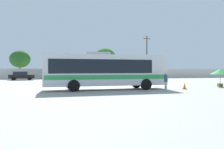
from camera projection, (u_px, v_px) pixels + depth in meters
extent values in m
plane|color=#A3A099|center=(98.00, 83.00, 32.84)|extent=(300.00, 300.00, 0.00)
cube|color=beige|center=(87.00, 74.00, 47.52)|extent=(80.00, 0.30, 2.04)
cube|color=silver|center=(106.00, 70.00, 21.84)|extent=(11.59, 3.17, 2.83)
cube|color=black|center=(100.00, 66.00, 21.68)|extent=(9.53, 3.09, 1.25)
cube|color=green|center=(106.00, 77.00, 21.85)|extent=(11.36, 3.18, 0.40)
cube|color=#19212D|center=(161.00, 65.00, 23.37)|extent=(0.16, 2.29, 1.47)
cube|color=green|center=(161.00, 81.00, 23.41)|extent=(0.20, 2.50, 0.68)
cube|color=#B2B2B2|center=(97.00, 54.00, 21.58)|extent=(2.27, 1.52, 0.24)
cylinder|color=black|center=(136.00, 83.00, 24.00)|extent=(1.05, 0.36, 1.04)
cylinder|color=black|center=(146.00, 84.00, 21.64)|extent=(1.05, 0.36, 1.04)
cylinder|color=black|center=(71.00, 84.00, 22.21)|extent=(1.05, 0.36, 1.04)
cylinder|color=black|center=(74.00, 86.00, 19.85)|extent=(1.05, 0.36, 1.04)
cylinder|color=silver|center=(165.00, 86.00, 21.17)|extent=(0.15, 0.15, 0.79)
cylinder|color=silver|center=(166.00, 86.00, 21.03)|extent=(0.15, 0.15, 0.79)
cylinder|color=#33476B|center=(166.00, 78.00, 21.08)|extent=(0.36, 0.36, 0.62)
sphere|color=tan|center=(166.00, 74.00, 21.07)|extent=(0.21, 0.21, 0.21)
cylinder|color=yellow|center=(166.00, 73.00, 21.07)|extent=(0.22, 0.22, 0.06)
cylinder|color=gray|center=(220.00, 78.00, 25.59)|extent=(0.05, 0.05, 1.93)
cone|color=green|center=(220.00, 72.00, 25.57)|extent=(2.17, 2.17, 0.60)
cube|color=brown|center=(220.00, 85.00, 25.61)|extent=(0.51, 0.51, 0.36)
cube|color=black|center=(22.00, 76.00, 41.28)|extent=(4.38, 2.03, 0.66)
cube|color=black|center=(21.00, 73.00, 41.21)|extent=(2.45, 1.78, 0.54)
cylinder|color=black|center=(30.00, 78.00, 42.49)|extent=(0.65, 0.25, 0.64)
cylinder|color=black|center=(29.00, 78.00, 40.79)|extent=(0.65, 0.25, 0.64)
cylinder|color=black|center=(15.00, 78.00, 41.78)|extent=(0.65, 0.25, 0.64)
cylinder|color=black|center=(13.00, 79.00, 40.08)|extent=(0.65, 0.25, 0.64)
cube|color=navy|center=(56.00, 76.00, 42.31)|extent=(4.47, 1.97, 0.63)
cube|color=black|center=(54.00, 73.00, 42.26)|extent=(2.48, 1.75, 0.51)
cylinder|color=black|center=(63.00, 78.00, 43.43)|extent=(0.65, 0.24, 0.64)
cylinder|color=black|center=(63.00, 78.00, 41.69)|extent=(0.65, 0.24, 0.64)
cylinder|color=black|center=(48.00, 78.00, 42.94)|extent=(0.65, 0.24, 0.64)
cylinder|color=black|center=(47.00, 78.00, 41.21)|extent=(0.65, 0.24, 0.64)
cylinder|color=#4C3823|center=(147.00, 57.00, 52.16)|extent=(0.24, 0.24, 9.43)
cube|color=#473321|center=(147.00, 39.00, 52.06)|extent=(1.76, 0.64, 0.12)
cylinder|color=brown|center=(20.00, 72.00, 49.92)|extent=(0.32, 0.32, 2.59)
ellipsoid|color=#23561E|center=(20.00, 59.00, 49.85)|extent=(4.35, 4.35, 3.70)
cylinder|color=brown|center=(68.00, 71.00, 51.39)|extent=(0.32, 0.32, 3.02)
ellipsoid|color=#23561E|center=(68.00, 59.00, 51.33)|extent=(3.21, 3.21, 2.73)
cylinder|color=brown|center=(105.00, 71.00, 51.33)|extent=(0.32, 0.32, 3.04)
ellipsoid|color=#38752D|center=(105.00, 57.00, 51.26)|extent=(4.66, 4.66, 3.96)
cube|color=black|center=(185.00, 89.00, 22.53)|extent=(0.36, 0.36, 0.04)
cone|color=orange|center=(185.00, 86.00, 22.53)|extent=(0.28, 0.28, 0.60)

